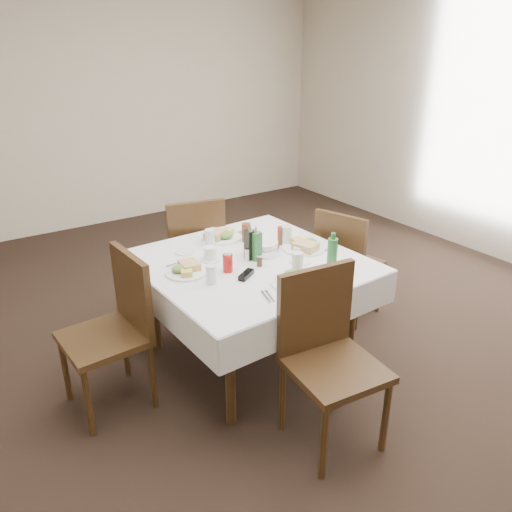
# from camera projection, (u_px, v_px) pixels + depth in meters

# --- Properties ---
(ground_plane) EXTENTS (7.00, 7.00, 0.00)m
(ground_plane) POSITION_uv_depth(u_px,v_px,m) (270.00, 351.00, 3.72)
(ground_plane) COLOR black
(room_shell) EXTENTS (6.04, 7.04, 2.80)m
(room_shell) POSITION_uv_depth(u_px,v_px,m) (273.00, 115.00, 3.03)
(room_shell) COLOR beige
(room_shell) RESTS_ON ground
(dining_table) EXTENTS (1.44, 1.44, 0.76)m
(dining_table) POSITION_uv_depth(u_px,v_px,m) (250.00, 271.00, 3.39)
(dining_table) COLOR black
(dining_table) RESTS_ON ground
(chair_north) EXTENTS (0.55, 0.55, 0.99)m
(chair_north) POSITION_uv_depth(u_px,v_px,m) (194.00, 247.00, 4.10)
(chair_north) COLOR black
(chair_north) RESTS_ON ground
(chair_south) EXTENTS (0.52, 0.52, 1.01)m
(chair_south) POSITION_uv_depth(u_px,v_px,m) (326.00, 346.00, 2.75)
(chair_south) COLOR black
(chair_south) RESTS_ON ground
(chair_east) EXTENTS (0.55, 0.55, 0.93)m
(chair_east) POSITION_uv_depth(u_px,v_px,m) (345.00, 259.00, 3.96)
(chair_east) COLOR black
(chair_east) RESTS_ON ground
(chair_west) EXTENTS (0.49, 0.49, 0.98)m
(chair_west) POSITION_uv_depth(u_px,v_px,m) (117.00, 321.00, 3.02)
(chair_west) COLOR black
(chair_west) RESTS_ON ground
(meal_north) EXTENTS (0.30, 0.30, 0.07)m
(meal_north) POSITION_uv_depth(u_px,v_px,m) (221.00, 236.00, 3.72)
(meal_north) COLOR white
(meal_north) RESTS_ON dining_table
(meal_south) EXTENTS (0.31, 0.31, 0.07)m
(meal_south) POSITION_uv_depth(u_px,v_px,m) (297.00, 279.00, 3.04)
(meal_south) COLOR white
(meal_south) RESTS_ON dining_table
(meal_east) EXTENTS (0.31, 0.31, 0.07)m
(meal_east) POSITION_uv_depth(u_px,v_px,m) (305.00, 246.00, 3.53)
(meal_east) COLOR white
(meal_east) RESTS_ON dining_table
(meal_west) EXTENTS (0.27, 0.27, 0.06)m
(meal_west) POSITION_uv_depth(u_px,v_px,m) (186.00, 269.00, 3.18)
(meal_west) COLOR white
(meal_west) RESTS_ON dining_table
(side_plate_a) EXTENTS (0.14, 0.14, 0.01)m
(side_plate_a) POSITION_uv_depth(u_px,v_px,m) (185.00, 252.00, 3.49)
(side_plate_a) COLOR white
(side_plate_a) RESTS_ON dining_table
(side_plate_b) EXTENTS (0.15, 0.15, 0.01)m
(side_plate_b) POSITION_uv_depth(u_px,v_px,m) (300.00, 261.00, 3.34)
(side_plate_b) COLOR white
(side_plate_b) RESTS_ON dining_table
(water_n) EXTENTS (0.07, 0.07, 0.13)m
(water_n) POSITION_uv_depth(u_px,v_px,m) (210.00, 238.00, 3.58)
(water_n) COLOR silver
(water_n) RESTS_ON dining_table
(water_s) EXTENTS (0.07, 0.07, 0.14)m
(water_s) POSITION_uv_depth(u_px,v_px,m) (297.00, 263.00, 3.16)
(water_s) COLOR silver
(water_s) RESTS_ON dining_table
(water_e) EXTENTS (0.08, 0.08, 0.14)m
(water_e) POSITION_uv_depth(u_px,v_px,m) (286.00, 235.00, 3.60)
(water_e) COLOR silver
(water_e) RESTS_ON dining_table
(water_w) EXTENTS (0.06, 0.06, 0.12)m
(water_w) POSITION_uv_depth(u_px,v_px,m) (211.00, 274.00, 3.03)
(water_w) COLOR silver
(water_w) RESTS_ON dining_table
(iced_tea_a) EXTENTS (0.07, 0.07, 0.14)m
(iced_tea_a) POSITION_uv_depth(u_px,v_px,m) (246.00, 233.00, 3.66)
(iced_tea_a) COLOR brown
(iced_tea_a) RESTS_ON dining_table
(iced_tea_b) EXTENTS (0.06, 0.06, 0.13)m
(iced_tea_b) POSITION_uv_depth(u_px,v_px,m) (282.00, 236.00, 3.61)
(iced_tea_b) COLOR brown
(iced_tea_b) RESTS_ON dining_table
(bread_basket) EXTENTS (0.25, 0.25, 0.08)m
(bread_basket) POSITION_uv_depth(u_px,v_px,m) (262.00, 247.00, 3.48)
(bread_basket) COLOR silver
(bread_basket) RESTS_ON dining_table
(oil_cruet_dark) EXTENTS (0.06, 0.06, 0.26)m
(oil_cruet_dark) POSITION_uv_depth(u_px,v_px,m) (250.00, 243.00, 3.34)
(oil_cruet_dark) COLOR black
(oil_cruet_dark) RESTS_ON dining_table
(oil_cruet_green) EXTENTS (0.06, 0.06, 0.25)m
(oil_cruet_green) POSITION_uv_depth(u_px,v_px,m) (256.00, 245.00, 3.33)
(oil_cruet_green) COLOR #2B6F36
(oil_cruet_green) RESTS_ON dining_table
(ketchup_bottle) EXTENTS (0.06, 0.06, 0.14)m
(ketchup_bottle) POSITION_uv_depth(u_px,v_px,m) (228.00, 262.00, 3.18)
(ketchup_bottle) COLOR #B11512
(ketchup_bottle) RESTS_ON dining_table
(salt_shaker) EXTENTS (0.04, 0.04, 0.08)m
(salt_shaker) POSITION_uv_depth(u_px,v_px,m) (247.00, 255.00, 3.35)
(salt_shaker) COLOR white
(salt_shaker) RESTS_ON dining_table
(pepper_shaker) EXTENTS (0.04, 0.04, 0.08)m
(pepper_shaker) POSITION_uv_depth(u_px,v_px,m) (260.00, 260.00, 3.26)
(pepper_shaker) COLOR #44311E
(pepper_shaker) RESTS_ON dining_table
(coffee_mug) EXTENTS (0.13, 0.13, 0.10)m
(coffee_mug) POSITION_uv_depth(u_px,v_px,m) (210.00, 254.00, 3.35)
(coffee_mug) COLOR white
(coffee_mug) RESTS_ON dining_table
(sunglasses) EXTENTS (0.15, 0.11, 0.03)m
(sunglasses) POSITION_uv_depth(u_px,v_px,m) (246.00, 275.00, 3.12)
(sunglasses) COLOR black
(sunglasses) RESTS_ON dining_table
(green_bottle) EXTENTS (0.07, 0.07, 0.25)m
(green_bottle) POSITION_uv_depth(u_px,v_px,m) (332.00, 253.00, 3.19)
(green_bottle) COLOR #2B6F36
(green_bottle) RESTS_ON dining_table
(sugar_caddy) EXTENTS (0.10, 0.06, 0.05)m
(sugar_caddy) POSITION_uv_depth(u_px,v_px,m) (301.00, 249.00, 3.48)
(sugar_caddy) COLOR white
(sugar_caddy) RESTS_ON dining_table
(cutlery_n) EXTENTS (0.05, 0.17, 0.01)m
(cutlery_n) POSITION_uv_depth(u_px,v_px,m) (245.00, 235.00, 3.80)
(cutlery_n) COLOR silver
(cutlery_n) RESTS_ON dining_table
(cutlery_s) EXTENTS (0.08, 0.16, 0.01)m
(cutlery_s) POSITION_uv_depth(u_px,v_px,m) (268.00, 297.00, 2.88)
(cutlery_s) COLOR silver
(cutlery_s) RESTS_ON dining_table
(cutlery_e) EXTENTS (0.16, 0.10, 0.01)m
(cutlery_e) POSITION_uv_depth(u_px,v_px,m) (321.00, 251.00, 3.51)
(cutlery_e) COLOR silver
(cutlery_e) RESTS_ON dining_table
(cutlery_w) EXTENTS (0.18, 0.05, 0.01)m
(cutlery_w) POSITION_uv_depth(u_px,v_px,m) (179.00, 264.00, 3.30)
(cutlery_w) COLOR silver
(cutlery_w) RESTS_ON dining_table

